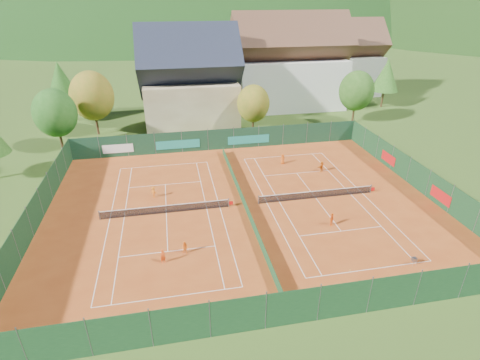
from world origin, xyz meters
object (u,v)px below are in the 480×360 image
at_px(player_left_near, 163,256).
at_px(player_right_far_b, 321,166).
at_px(player_right_near, 332,219).
at_px(player_right_far_a, 283,159).
at_px(chalet, 190,82).
at_px(player_left_mid, 185,248).
at_px(player_left_far, 154,192).
at_px(hotel_block_b, 340,62).
at_px(ball_hopper, 414,259).
at_px(hotel_block_a, 289,67).

xyz_separation_m(player_left_near, player_right_far_b, (19.48, 14.10, 0.04)).
relative_size(player_right_near, player_right_far_a, 1.02).
height_order(chalet, player_right_far_a, chalet).
relative_size(player_left_mid, player_left_far, 0.94).
xyz_separation_m(hotel_block_b, player_right_far_b, (-18.88, -37.73, -5.92)).
distance_m(ball_hopper, player_right_far_a, 22.02).
bearing_deg(hotel_block_a, chalet, -162.47).
height_order(hotel_block_a, player_left_mid, hotel_block_a).
bearing_deg(hotel_block_b, chalet, -157.01).
bearing_deg(ball_hopper, player_right_far_b, 91.88).
height_order(hotel_block_a, player_right_near, hotel_block_a).
bearing_deg(chalet, player_right_far_a, -63.82).
distance_m(player_left_far, player_right_near, 18.92).
xyz_separation_m(hotel_block_b, ball_hopper, (-18.28, -56.04, -6.06)).
height_order(hotel_block_b, player_right_near, hotel_block_b).
distance_m(chalet, player_right_far_b, 28.24).
bearing_deg(hotel_block_a, player_right_near, -101.68).
xyz_separation_m(player_left_mid, player_right_near, (13.98, 1.64, 0.09)).
xyz_separation_m(player_right_near, player_right_far_b, (3.66, 11.57, 0.01)).
relative_size(player_left_near, player_left_far, 1.03).
bearing_deg(player_left_far, player_left_near, 124.92).
bearing_deg(player_right_far_a, hotel_block_b, -135.58).
relative_size(player_left_mid, player_right_far_a, 0.88).
bearing_deg(player_right_far_b, ball_hopper, 57.24).
distance_m(hotel_block_b, player_left_far, 56.61).
height_order(player_left_mid, player_left_far, player_left_far).
height_order(ball_hopper, player_right_far_a, player_right_far_a).
height_order(hotel_block_b, player_left_near, hotel_block_b).
height_order(ball_hopper, player_right_far_b, player_right_far_b).
bearing_deg(player_right_near, player_left_far, 107.43).
height_order(chalet, ball_hopper, chalet).
xyz_separation_m(hotel_block_a, player_right_far_a, (-8.91, -26.52, -6.71)).
height_order(hotel_block_a, hotel_block_b, hotel_block_a).
height_order(ball_hopper, player_left_near, player_left_near).
bearing_deg(player_left_far, player_right_near, -177.54).
height_order(player_left_near, player_right_near, player_right_near).
relative_size(chalet, player_right_far_a, 11.98).
bearing_deg(ball_hopper, hotel_block_a, 84.91).
xyz_separation_m(player_left_near, player_right_near, (15.82, 2.54, 0.03)).
xyz_separation_m(hotel_block_a, player_right_far_b, (-4.88, -29.73, -6.69)).
distance_m(hotel_block_b, player_left_mid, 62.97).
xyz_separation_m(hotel_block_b, player_left_far, (-39.23, -40.37, -5.98)).
xyz_separation_m(hotel_block_b, player_right_near, (-22.54, -49.29, -5.93)).
distance_m(hotel_block_a, player_left_mid, 48.96).
bearing_deg(ball_hopper, chalet, 109.30).
bearing_deg(ball_hopper, hotel_block_b, 71.94).
bearing_deg(player_right_far_a, player_left_far, 7.74).
xyz_separation_m(chalet, player_left_far, (-6.23, -26.37, -5.99)).
height_order(chalet, player_right_far_b, chalet).
relative_size(hotel_block_a, ball_hopper, 27.00).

